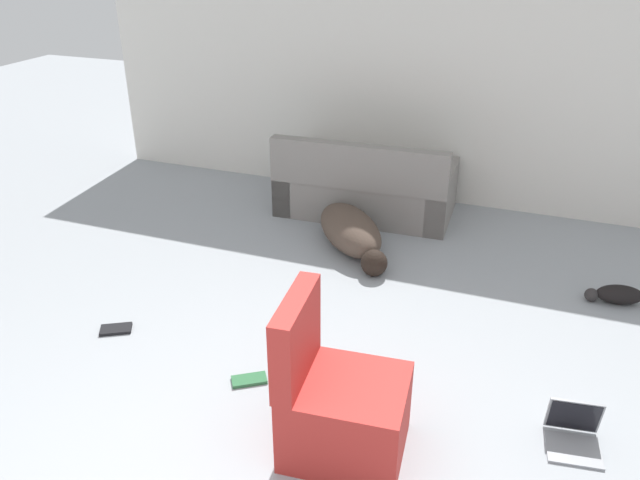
% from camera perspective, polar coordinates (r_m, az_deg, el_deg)
% --- Properties ---
extents(wall_back, '(7.45, 0.06, 2.70)m').
position_cam_1_polar(wall_back, '(6.64, 10.16, 14.70)').
color(wall_back, silver).
rests_on(wall_back, ground_plane).
extents(couch, '(1.79, 0.98, 0.85)m').
position_cam_1_polar(couch, '(6.49, 4.19, 4.70)').
color(couch, gray).
rests_on(couch, ground_plane).
extents(dog, '(1.01, 1.17, 0.36)m').
position_cam_1_polar(dog, '(5.75, 2.90, 0.77)').
color(dog, '#4C3D33').
rests_on(dog, ground_plane).
extents(cat, '(0.53, 0.23, 0.16)m').
position_cam_1_polar(cat, '(5.50, 25.46, -4.53)').
color(cat, black).
rests_on(cat, ground_plane).
extents(laptop_open, '(0.34, 0.34, 0.26)m').
position_cam_1_polar(laptop_open, '(4.06, 22.18, -15.75)').
color(laptop_open, gray).
rests_on(laptop_open, ground_plane).
extents(book_black, '(0.26, 0.23, 0.02)m').
position_cam_1_polar(book_black, '(4.93, -18.16, -7.75)').
color(book_black, black).
rests_on(book_black, ground_plane).
extents(book_green, '(0.25, 0.22, 0.02)m').
position_cam_1_polar(book_green, '(4.25, -6.49, -12.59)').
color(book_green, '#2D663D').
rests_on(book_green, ground_plane).
extents(side_chair, '(0.72, 0.62, 0.97)m').
position_cam_1_polar(side_chair, '(3.59, 1.67, -14.81)').
color(side_chair, '#B72D28').
rests_on(side_chair, ground_plane).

